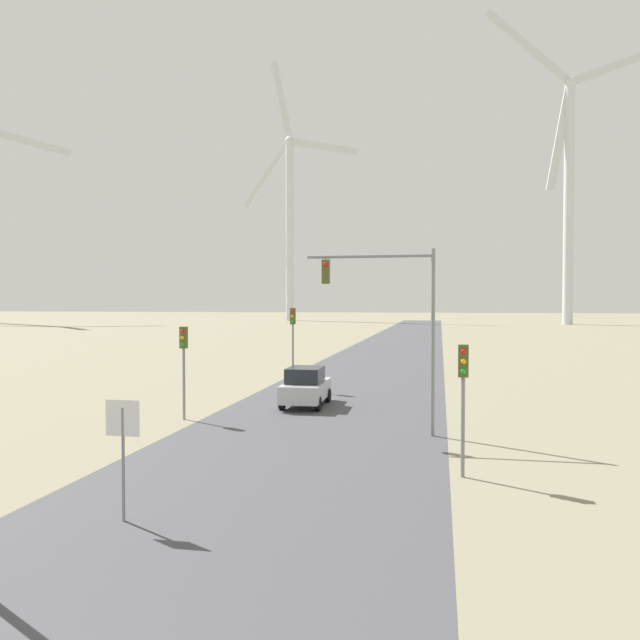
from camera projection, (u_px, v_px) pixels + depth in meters
The scene contains 9 objects.
road_surface at pixel (382, 361), 51.56m from camera, with size 10.00×240.00×0.01m.
stop_sign_near at pixel (123, 436), 13.78m from camera, with size 0.81×0.07×2.70m.
traffic_light_post_near_left at pixel (184, 351), 25.77m from camera, with size 0.28×0.34×3.86m.
traffic_light_post_near_right at pixel (463, 380), 17.24m from camera, with size 0.28×0.33×3.69m.
traffic_light_post_mid_left at pixel (293, 330), 34.68m from camera, with size 0.28×0.34×4.55m.
traffic_light_mast_overhead at pixel (391, 304), 22.81m from camera, with size 4.71×0.35×6.81m.
car_approaching at pixel (306, 387), 29.22m from camera, with size 1.90×4.14×1.83m.
wind_turbine_left at pixel (290, 209), 167.87m from camera, with size 35.52×18.56×70.91m.
wind_turbine_center at pixel (569, 175), 137.40m from camera, with size 41.11×7.79×69.25m.
Camera 1 is at (4.72, -3.49, 4.86)m, focal length 35.00 mm.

